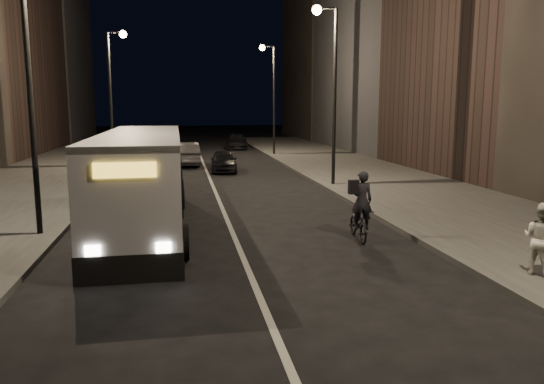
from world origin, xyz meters
name	(u,v)px	position (x,y,z in m)	size (l,w,h in m)	color
ground	(248,270)	(0.00, 0.00, 0.00)	(180.00, 180.00, 0.00)	black
sidewalk_right	(376,178)	(8.50, 14.00, 0.08)	(7.00, 70.00, 0.16)	#343431
sidewalk_left	(29,187)	(-8.50, 14.00, 0.08)	(7.00, 70.00, 0.16)	#343431
building_row_right	(410,17)	(16.00, 27.50, 10.50)	(8.00, 61.00, 21.00)	black
streetlight_right_mid	(329,72)	(5.33, 12.00, 5.36)	(1.20, 0.44, 8.12)	black
streetlight_right_far	(271,85)	(5.33, 28.00, 5.36)	(1.20, 0.44, 8.12)	black
streetlight_left_near	(37,50)	(-5.33, 4.00, 5.36)	(1.20, 0.44, 8.12)	black
streetlight_left_far	(114,80)	(-5.33, 22.00, 5.36)	(1.20, 0.44, 8.12)	black
city_bus	(142,176)	(-2.70, 5.00, 1.63)	(2.69, 11.18, 3.00)	silver
cyclist_on_bicycle	(360,217)	(3.53, 2.26, 0.67)	(0.75, 1.80, 2.03)	black
pedestrian_woman	(541,239)	(6.20, -1.92, 0.96)	(0.78, 0.61, 1.61)	beige
car_near	(224,161)	(0.98, 18.85, 0.63)	(1.48, 3.68, 1.25)	black
car_mid	(185,154)	(-1.18, 22.48, 0.75)	(1.58, 4.53, 1.49)	#303032
car_far	(237,141)	(3.47, 35.15, 0.66)	(1.84, 4.53, 1.32)	black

